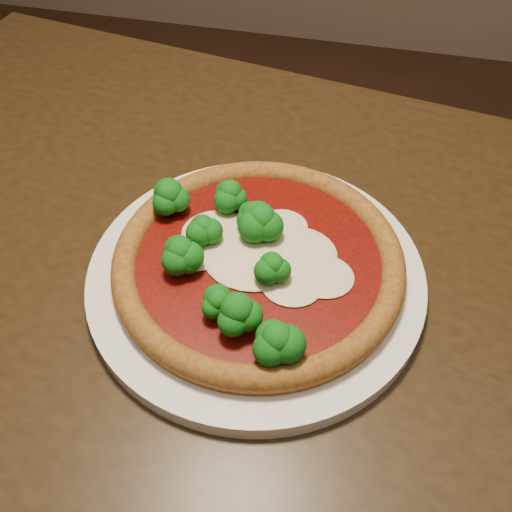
# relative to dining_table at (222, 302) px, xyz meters

# --- Properties ---
(dining_table) EXTENTS (1.25, 0.92, 0.75)m
(dining_table) POSITION_rel_dining_table_xyz_m (0.00, 0.00, 0.00)
(dining_table) COLOR black
(dining_table) RESTS_ON floor
(plate) EXTENTS (0.35, 0.35, 0.02)m
(plate) POSITION_rel_dining_table_xyz_m (0.05, -0.04, 0.12)
(plate) COLOR silver
(plate) RESTS_ON dining_table
(pizza) EXTENTS (0.30, 0.30, 0.06)m
(pizza) POSITION_rel_dining_table_xyz_m (0.05, -0.04, 0.14)
(pizza) COLOR brown
(pizza) RESTS_ON plate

